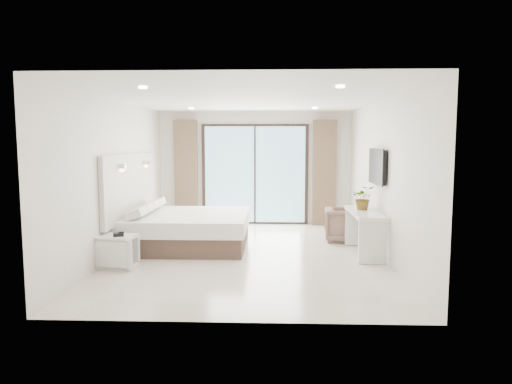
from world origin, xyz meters
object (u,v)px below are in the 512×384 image
armchair (344,223)px  console_desk (364,223)px  bed (188,229)px  nightstand (117,251)px

armchair → console_desk: bearing=-165.4°
bed → console_desk: size_ratio=1.48×
console_desk → armchair: console_desk is taller
nightstand → console_desk: console_desk is taller
nightstand → armchair: size_ratio=0.86×
bed → armchair: size_ratio=3.08×
nightstand → console_desk: bearing=23.7°
bed → nightstand: bearing=-118.6°
bed → armchair: (3.04, 0.58, 0.04)m
bed → console_desk: console_desk is taller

